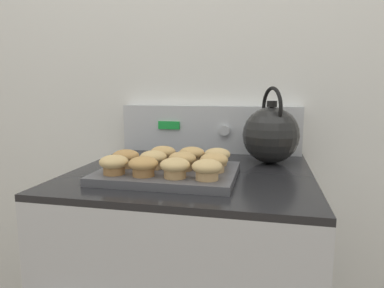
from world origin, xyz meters
name	(u,v)px	position (x,y,z in m)	size (l,w,h in m)	color
wall_back	(212,81)	(0.00, 0.73, 1.20)	(8.00, 0.05, 2.40)	silver
control_panel	(210,129)	(0.00, 0.68, 1.01)	(0.71, 0.07, 0.18)	#B7BABF
muffin_pan	(169,173)	(-0.05, 0.26, 0.93)	(0.38, 0.30, 0.02)	#4C4C51
muffin_r0_c0	(114,164)	(-0.18, 0.18, 0.97)	(0.08, 0.08, 0.05)	olive
muffin_r0_c1	(143,166)	(-0.09, 0.17, 0.97)	(0.08, 0.08, 0.05)	olive
muffin_r0_c2	(175,167)	(-0.01, 0.17, 0.97)	(0.08, 0.08, 0.05)	tan
muffin_r0_c3	(207,169)	(0.08, 0.17, 0.97)	(0.08, 0.08, 0.05)	tan
muffin_r1_c0	(126,158)	(-0.18, 0.26, 0.97)	(0.08, 0.08, 0.05)	tan
muffin_r1_c1	(153,159)	(-0.09, 0.26, 0.97)	(0.08, 0.08, 0.05)	tan
muffin_r1_c2	(182,160)	(-0.01, 0.26, 0.97)	(0.08, 0.08, 0.05)	#A37A4C
muffin_r1_c3	(214,162)	(0.08, 0.26, 0.97)	(0.08, 0.08, 0.05)	tan
muffin_r2_c1	(163,154)	(-0.09, 0.35, 0.97)	(0.08, 0.08, 0.05)	tan
muffin_r2_c2	(190,155)	(0.00, 0.35, 0.97)	(0.08, 0.08, 0.05)	tan
muffin_r2_c3	(217,156)	(0.08, 0.35, 0.97)	(0.08, 0.08, 0.05)	tan
tea_kettle	(271,134)	(0.24, 0.52, 1.02)	(0.19, 0.22, 0.26)	black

